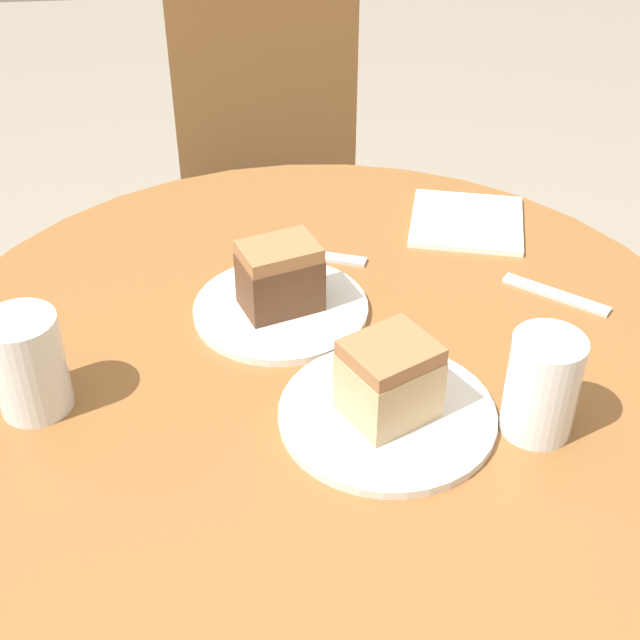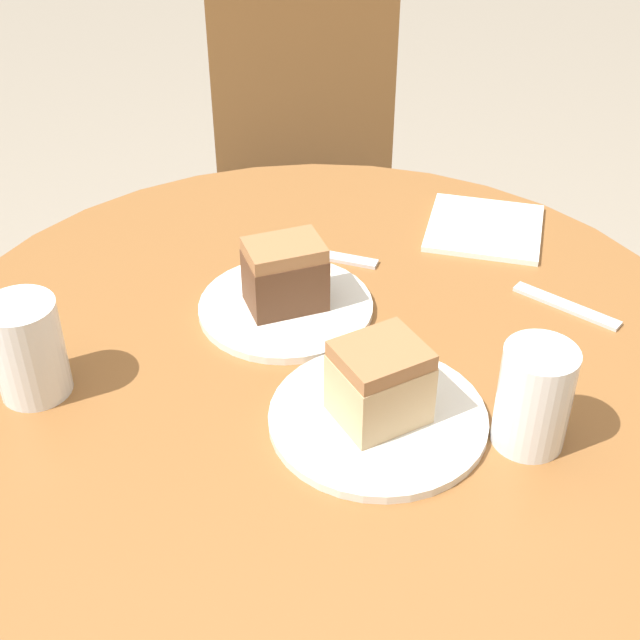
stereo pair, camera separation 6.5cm
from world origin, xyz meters
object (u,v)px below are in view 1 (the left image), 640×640
at_px(plate_near, 281,309).
at_px(cake_slice_far, 389,379).
at_px(glass_lemonade, 30,369).
at_px(cake_slice_near, 280,276).
at_px(plate_far, 387,415).
at_px(chair, 276,215).
at_px(glass_water, 541,390).

bearing_deg(plate_near, cake_slice_far, -64.14).
xyz_separation_m(plate_near, glass_lemonade, (-0.27, -0.14, 0.04)).
relative_size(cake_slice_near, cake_slice_far, 0.95).
distance_m(plate_far, cake_slice_near, 0.23).
height_order(chair, cake_slice_near, chair).
distance_m(cake_slice_far, glass_water, 0.15).
distance_m(plate_near, glass_water, 0.34).
relative_size(chair, cake_slice_far, 8.00).
bearing_deg(glass_lemonade, cake_slice_far, -9.22).
bearing_deg(cake_slice_near, plate_far, -64.14).
bearing_deg(glass_lemonade, plate_far, -9.22).
height_order(cake_slice_near, glass_lemonade, glass_lemonade).
bearing_deg(chair, cake_slice_near, -95.16).
distance_m(chair, plate_far, 1.00).
height_order(plate_far, glass_water, glass_water).
height_order(plate_near, glass_lemonade, glass_lemonade).
bearing_deg(plate_far, cake_slice_far, 63.43).
bearing_deg(glass_water, chair, 102.06).
distance_m(cake_slice_near, glass_lemonade, 0.30).
xyz_separation_m(chair, cake_slice_far, (0.06, -0.95, 0.35)).
bearing_deg(plate_far, plate_near, 115.86).
relative_size(cake_slice_near, glass_water, 0.94).
xyz_separation_m(plate_near, cake_slice_near, (-0.00, 0.00, 0.05)).
bearing_deg(plate_near, cake_slice_near, 180.00).
height_order(chair, glass_water, chair).
bearing_deg(plate_far, glass_water, -11.10).
xyz_separation_m(chair, glass_water, (0.21, -0.98, 0.35)).
bearing_deg(cake_slice_far, glass_lemonade, 170.78).
distance_m(chair, cake_slice_far, 1.02).
bearing_deg(glass_water, plate_near, 137.01).
xyz_separation_m(chair, plate_far, (0.06, -0.95, 0.30)).
distance_m(plate_near, cake_slice_far, 0.23).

